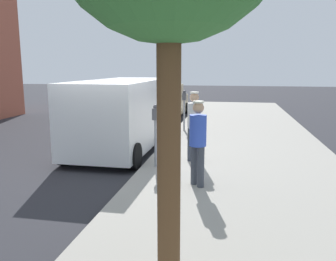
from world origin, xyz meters
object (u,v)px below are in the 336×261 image
Objects in this scene: pedestrian_in_blue at (198,138)px; parked_van at (123,113)px; pedestrian_in_gray at (194,121)px; parking_meter_near at (156,125)px; pedestrian_in_white at (164,131)px; parked_sedan_ahead at (164,103)px; parking_meter_far at (184,103)px.

parked_van reaches higher than pedestrian_in_blue.
parked_van is (-2.34, 1.47, -0.02)m from pedestrian_in_gray.
pedestrian_in_blue is 4.31m from parked_van.
pedestrian_in_white is at bearing -61.63° from parking_meter_near.
parked_sedan_ahead is at bearing 99.82° from parking_meter_near.
parked_sedan_ahead is (-0.12, 7.16, -0.41)m from parked_van.
pedestrian_in_blue is (1.13, -6.28, -0.03)m from parking_meter_far.
parked_sedan_ahead is (-1.62, 4.29, -0.43)m from parking_meter_far.
pedestrian_in_blue is 0.33× the size of parked_van.
parked_van is at bearing 123.07° from pedestrian_in_white.
pedestrian_in_gray is at bearing 69.19° from pedestrian_in_white.
pedestrian_in_gray is at bearing -32.03° from parked_van.
pedestrian_in_white reaches higher than parking_meter_far.
parked_sedan_ahead is (-1.62, 9.36, -0.43)m from parking_meter_near.
parking_meter_far is at bearing 62.40° from parked_van.
pedestrian_in_gray reaches higher than parking_meter_near.
parking_meter_near is 0.86× the size of pedestrian_in_gray.
parked_sedan_ahead is at bearing 90.96° from parked_van.
pedestrian_in_blue is 10.93m from parked_sedan_ahead.
parking_meter_near is 1.12m from pedestrian_in_gray.
parking_meter_far is 5.69m from pedestrian_in_white.
parked_sedan_ahead is at bearing 104.58° from pedestrian_in_blue.
pedestrian_in_blue is at bearing -52.38° from parked_van.
parked_van is 1.18× the size of parked_sedan_ahead.
parking_meter_near and parking_meter_far have the same top height.
pedestrian_in_gray is at bearing -79.01° from parking_meter_far.
pedestrian_in_white is 0.33× the size of parked_van.
parking_meter_far reaches higher than parked_sedan_ahead.
pedestrian_in_blue is at bearing -47.02° from parking_meter_near.
parking_meter_far is at bearing 90.00° from parking_meter_near.
pedestrian_in_blue is at bearing -81.61° from pedestrian_in_gray.
parking_meter_far is 6.38m from pedestrian_in_blue.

